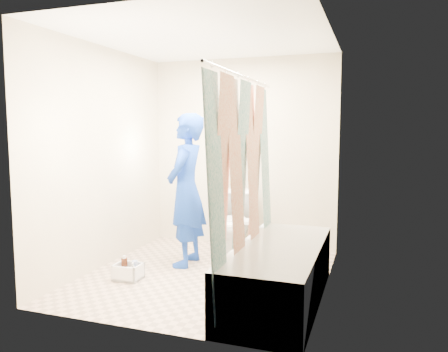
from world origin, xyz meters
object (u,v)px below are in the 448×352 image
(toilet, at_px, (236,224))
(plumber, at_px, (186,190))
(cleaning_caddy, at_px, (129,272))
(bathtub, at_px, (279,272))

(toilet, relative_size, plumber, 0.46)
(toilet, bearing_deg, cleaning_caddy, -129.21)
(toilet, xyz_separation_m, plumber, (-0.41, -0.50, 0.46))
(bathtub, xyz_separation_m, plumber, (-1.20, 0.72, 0.57))
(plumber, bearing_deg, cleaning_caddy, -30.97)
(bathtub, height_order, toilet, toilet)
(bathtub, xyz_separation_m, toilet, (-0.78, 1.22, 0.12))
(toilet, distance_m, plumber, 0.79)
(cleaning_caddy, bearing_deg, toilet, 56.11)
(toilet, xyz_separation_m, cleaning_caddy, (-0.76, -1.16, -0.31))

